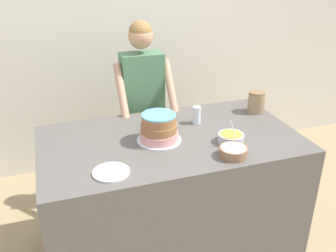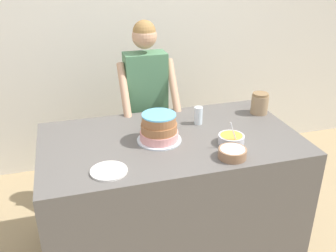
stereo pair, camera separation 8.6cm
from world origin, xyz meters
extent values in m
cube|color=silver|center=(0.00, 1.95, 1.30)|extent=(10.00, 0.05, 2.60)
cube|color=#5B5651|center=(0.00, 0.48, 0.47)|extent=(1.72, 0.96, 0.94)
cylinder|color=#2D2D38|center=(-0.09, 1.16, 0.39)|extent=(0.10, 0.10, 0.77)
cylinder|color=#2D2D38|center=(0.06, 1.16, 0.39)|extent=(0.10, 0.10, 0.77)
cube|color=#4C7F56|center=(-0.01, 1.16, 1.06)|extent=(0.33, 0.18, 0.58)
cylinder|color=tan|center=(-0.21, 1.01, 1.06)|extent=(0.06, 0.36, 0.49)
cylinder|color=tan|center=(0.18, 1.01, 1.06)|extent=(0.06, 0.36, 0.49)
sphere|color=tan|center=(-0.01, 1.16, 1.48)|extent=(0.19, 0.19, 0.19)
sphere|color=olive|center=(-0.01, 1.16, 1.51)|extent=(0.18, 0.18, 0.18)
cylinder|color=silver|center=(-0.09, 0.47, 0.94)|extent=(0.29, 0.29, 0.01)
cylinder|color=pink|center=(-0.09, 0.47, 0.98)|extent=(0.25, 0.25, 0.06)
cylinder|color=#9E663D|center=(-0.09, 0.47, 1.03)|extent=(0.24, 0.24, 0.06)
cylinder|color=#9E663D|center=(-0.09, 0.47, 1.09)|extent=(0.22, 0.22, 0.06)
cylinder|color=#60B7E0|center=(-0.09, 0.47, 1.12)|extent=(0.22, 0.22, 0.01)
cylinder|color=silver|center=(0.35, 0.30, 0.97)|extent=(0.17, 0.17, 0.06)
cylinder|color=#EF9938|center=(0.35, 0.30, 0.99)|extent=(0.14, 0.14, 0.01)
cylinder|color=silver|center=(0.34, 0.24, 1.03)|extent=(0.07, 0.02, 0.17)
cylinder|color=#936B4C|center=(0.28, 0.13, 0.97)|extent=(0.17, 0.17, 0.06)
cylinder|color=white|center=(0.28, 0.13, 0.99)|extent=(0.15, 0.15, 0.01)
cylinder|color=silver|center=(0.25, 0.65, 1.00)|extent=(0.06, 0.06, 0.13)
cylinder|color=white|center=(-0.46, 0.17, 0.95)|extent=(0.21, 0.21, 0.01)
cylinder|color=#9E7F5B|center=(0.77, 0.70, 1.01)|extent=(0.13, 0.13, 0.14)
cylinder|color=olive|center=(0.77, 0.70, 1.09)|extent=(0.12, 0.12, 0.02)
camera|label=1|loc=(-0.72, -1.63, 2.07)|focal=40.00mm
camera|label=2|loc=(-0.63, -1.65, 2.07)|focal=40.00mm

